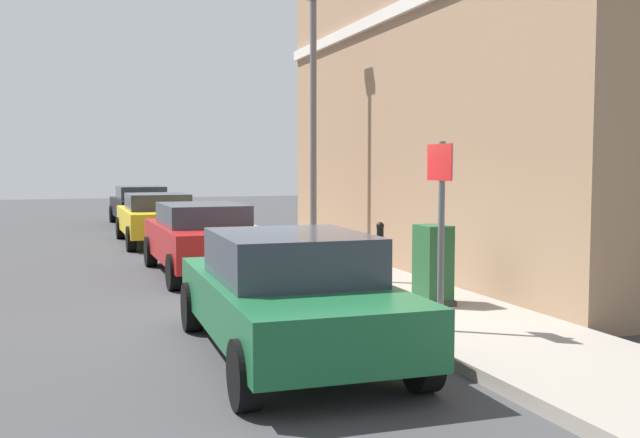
{
  "coord_description": "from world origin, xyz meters",
  "views": [
    {
      "loc": [
        -2.92,
        -9.33,
        2.17
      ],
      "look_at": [
        1.44,
        3.0,
        1.2
      ],
      "focal_mm": 41.13,
      "sensor_mm": 36.0,
      "label": 1
    }
  ],
  "objects_px": {
    "car_green": "(289,293)",
    "car_red": "(203,237)",
    "car_yellow": "(157,217)",
    "bollard_near_cabinet": "(380,250)",
    "lamppost": "(313,112)",
    "street_sign": "(441,207)",
    "car_black": "(141,205)",
    "utility_cabinet": "(433,268)"
  },
  "relations": [
    {
      "from": "car_green",
      "to": "utility_cabinet",
      "type": "distance_m",
      "value": 3.11
    },
    {
      "from": "car_black",
      "to": "lamppost",
      "type": "bearing_deg",
      "value": -169.86
    },
    {
      "from": "car_green",
      "to": "lamppost",
      "type": "xyz_separation_m",
      "value": [
        2.73,
        7.12,
        2.57
      ]
    },
    {
      "from": "lamppost",
      "to": "bollard_near_cabinet",
      "type": "bearing_deg",
      "value": -89.36
    },
    {
      "from": "bollard_near_cabinet",
      "to": "street_sign",
      "type": "xyz_separation_m",
      "value": [
        -0.85,
        -3.66,
        0.96
      ]
    },
    {
      "from": "car_red",
      "to": "street_sign",
      "type": "distance_m",
      "value": 6.73
    },
    {
      "from": "car_green",
      "to": "car_yellow",
      "type": "bearing_deg",
      "value": 1.2
    },
    {
      "from": "car_red",
      "to": "lamppost",
      "type": "bearing_deg",
      "value": -76.31
    },
    {
      "from": "car_green",
      "to": "car_red",
      "type": "distance_m",
      "value": 6.47
    },
    {
      "from": "car_yellow",
      "to": "car_black",
      "type": "xyz_separation_m",
      "value": [
        0.23,
        6.5,
        0.0
      ]
    },
    {
      "from": "car_green",
      "to": "car_black",
      "type": "xyz_separation_m",
      "value": [
        0.29,
        19.09,
        0.0
      ]
    },
    {
      "from": "car_yellow",
      "to": "lamppost",
      "type": "xyz_separation_m",
      "value": [
        2.67,
        -5.48,
        2.57
      ]
    },
    {
      "from": "bollard_near_cabinet",
      "to": "car_black",
      "type": "bearing_deg",
      "value": 99.14
    },
    {
      "from": "car_red",
      "to": "car_yellow",
      "type": "relative_size",
      "value": 0.97
    },
    {
      "from": "car_black",
      "to": "bollard_near_cabinet",
      "type": "xyz_separation_m",
      "value": [
        2.48,
        -15.41,
        -0.03
      ]
    },
    {
      "from": "bollard_near_cabinet",
      "to": "lamppost",
      "type": "relative_size",
      "value": 0.18
    },
    {
      "from": "car_red",
      "to": "car_yellow",
      "type": "height_order",
      "value": "car_red"
    },
    {
      "from": "car_green",
      "to": "car_red",
      "type": "height_order",
      "value": "car_green"
    },
    {
      "from": "car_black",
      "to": "lamppost",
      "type": "relative_size",
      "value": 0.79
    },
    {
      "from": "car_green",
      "to": "lamppost",
      "type": "height_order",
      "value": "lamppost"
    },
    {
      "from": "street_sign",
      "to": "lamppost",
      "type": "xyz_separation_m",
      "value": [
        0.81,
        7.09,
        1.64
      ]
    },
    {
      "from": "car_red",
      "to": "street_sign",
      "type": "relative_size",
      "value": 1.88
    },
    {
      "from": "bollard_near_cabinet",
      "to": "street_sign",
      "type": "distance_m",
      "value": 3.87
    },
    {
      "from": "car_red",
      "to": "street_sign",
      "type": "xyz_separation_m",
      "value": [
        1.72,
        -6.44,
        0.91
      ]
    },
    {
      "from": "car_red",
      "to": "car_yellow",
      "type": "bearing_deg",
      "value": 0.64
    },
    {
      "from": "car_green",
      "to": "bollard_near_cabinet",
      "type": "distance_m",
      "value": 4.61
    },
    {
      "from": "car_black",
      "to": "street_sign",
      "type": "xyz_separation_m",
      "value": [
        1.63,
        -19.07,
        0.93
      ]
    },
    {
      "from": "bollard_near_cabinet",
      "to": "lamppost",
      "type": "bearing_deg",
      "value": 90.64
    },
    {
      "from": "car_yellow",
      "to": "lamppost",
      "type": "bearing_deg",
      "value": -154.21
    },
    {
      "from": "car_green",
      "to": "car_black",
      "type": "bearing_deg",
      "value": 0.6
    },
    {
      "from": "car_red",
      "to": "utility_cabinet",
      "type": "height_order",
      "value": "car_red"
    },
    {
      "from": "car_red",
      "to": "street_sign",
      "type": "height_order",
      "value": "street_sign"
    },
    {
      "from": "utility_cabinet",
      "to": "bollard_near_cabinet",
      "type": "distance_m",
      "value": 2.1
    },
    {
      "from": "car_green",
      "to": "utility_cabinet",
      "type": "relative_size",
      "value": 3.84
    },
    {
      "from": "street_sign",
      "to": "lamppost",
      "type": "bearing_deg",
      "value": 83.5
    },
    {
      "from": "bollard_near_cabinet",
      "to": "street_sign",
      "type": "bearing_deg",
      "value": -103.03
    },
    {
      "from": "car_red",
      "to": "car_black",
      "type": "distance_m",
      "value": 12.63
    },
    {
      "from": "car_black",
      "to": "bollard_near_cabinet",
      "type": "distance_m",
      "value": 15.61
    },
    {
      "from": "car_yellow",
      "to": "utility_cabinet",
      "type": "bearing_deg",
      "value": -166.86
    },
    {
      "from": "lamppost",
      "to": "street_sign",
      "type": "bearing_deg",
      "value": -96.5
    },
    {
      "from": "car_yellow",
      "to": "bollard_near_cabinet",
      "type": "bearing_deg",
      "value": -163.29
    },
    {
      "from": "car_black",
      "to": "lamppost",
      "type": "xyz_separation_m",
      "value": [
        2.44,
        -11.98,
        2.57
      ]
    }
  ]
}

